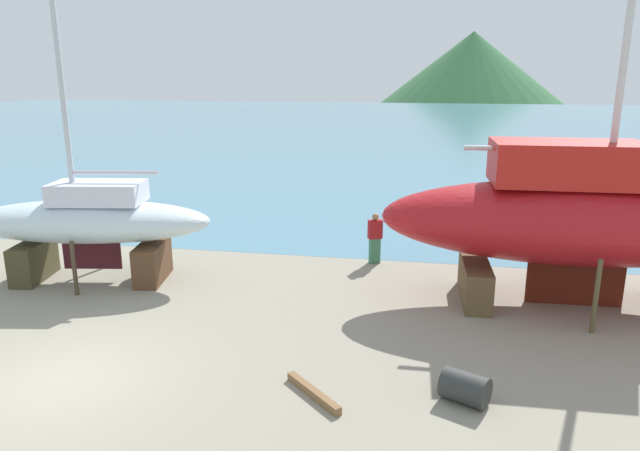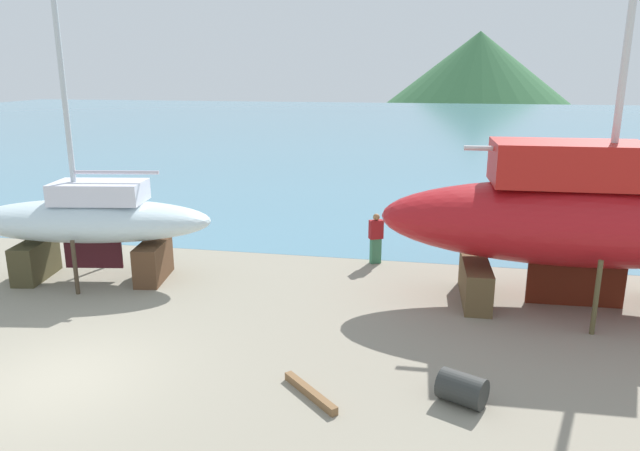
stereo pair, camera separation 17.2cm
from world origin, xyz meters
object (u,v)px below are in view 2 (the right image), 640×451
at_px(worker, 376,238).
at_px(barrel_blue_faded, 462,388).
at_px(sailboat_mid_port, 91,222).
at_px(sailboat_small_center, 581,220).

bearing_deg(worker, barrel_blue_faded, 169.98).
xyz_separation_m(worker, barrel_blue_faded, (2.45, -8.06, -0.57)).
height_order(sailboat_mid_port, worker, sailboat_mid_port).
xyz_separation_m(sailboat_mid_port, worker, (8.21, 3.10, -0.93)).
relative_size(sailboat_small_center, barrel_blue_faded, 17.54).
relative_size(sailboat_small_center, sailboat_mid_port, 1.37).
xyz_separation_m(sailboat_mid_port, barrel_blue_faded, (10.66, -4.96, -1.49)).
bearing_deg(worker, sailboat_mid_port, 83.75).
height_order(worker, barrel_blue_faded, worker).
xyz_separation_m(sailboat_small_center, worker, (-5.57, 2.58, -1.53)).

